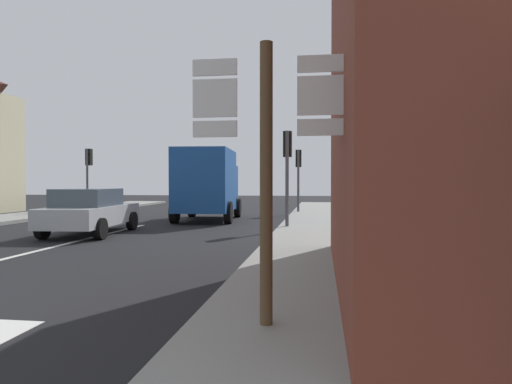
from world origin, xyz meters
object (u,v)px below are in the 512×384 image
Objects in this scene: sedan_far at (90,211)px; route_sign_post at (266,162)px; traffic_light_far_right at (298,166)px; traffic_light_far_left at (88,165)px; delivery_truck at (208,183)px; traffic_light_near_right at (287,157)px.

sedan_far is 1.35× the size of route_sign_post.
traffic_light_far_left is at bearing -176.52° from traffic_light_far_right.
delivery_truck is 5.99m from traffic_light_far_right.
traffic_light_far_right is (3.72, 4.62, 0.84)m from delivery_truck.
delivery_truck is 1.53× the size of traffic_light_far_right.
traffic_light_far_right is at bearing 90.00° from traffic_light_near_right.
route_sign_post is at bearing -88.26° from traffic_light_far_right.
sedan_far is 6.26m from delivery_truck.
traffic_light_far_left is at bearing 122.91° from route_sign_post.
traffic_light_far_left reaches higher than delivery_truck.
traffic_light_far_left reaches higher than traffic_light_far_right.
traffic_light_far_right is (11.35, 0.69, -0.09)m from traffic_light_far_left.
route_sign_post is (6.74, -8.81, 1.15)m from sedan_far.
sedan_far is 1.24× the size of traffic_light_near_right.
traffic_light_far_left is (-11.94, 18.44, 0.67)m from route_sign_post.
traffic_light_near_right is at bearing -42.10° from delivery_truck.
traffic_light_far_right is 0.97× the size of traffic_light_near_right.
delivery_truck is (2.43, 5.70, 0.89)m from sedan_far.
route_sign_post reaches higher than delivery_truck.
traffic_light_far_left is (-7.63, 3.93, 0.93)m from delivery_truck.
delivery_truck is 1.48× the size of traffic_light_near_right.
delivery_truck is at bearing -128.86° from traffic_light_far_right.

